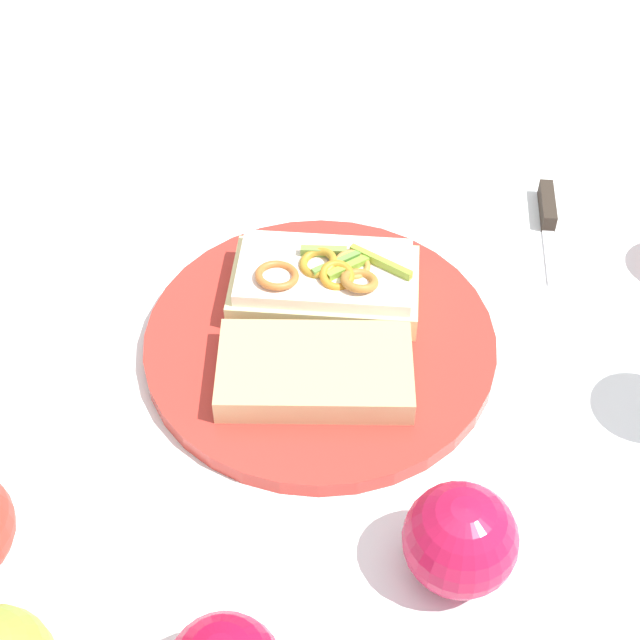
{
  "coord_description": "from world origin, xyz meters",
  "views": [
    {
      "loc": [
        0.21,
        -0.49,
        0.6
      ],
      "look_at": [
        0.0,
        0.0,
        0.04
      ],
      "focal_mm": 53.97,
      "sensor_mm": 36.0,
      "label": 1
    }
  ],
  "objects_px": {
    "plate": "(320,343)",
    "knife": "(548,216)",
    "sandwich": "(325,281)",
    "apple_4": "(460,540)",
    "bread_slice_side": "(315,371)"
  },
  "relations": [
    {
      "from": "knife",
      "to": "plate",
      "type": "bearing_deg",
      "value": -48.51
    },
    {
      "from": "plate",
      "to": "bread_slice_side",
      "type": "bearing_deg",
      "value": -71.85
    },
    {
      "from": "sandwich",
      "to": "bread_slice_side",
      "type": "bearing_deg",
      "value": -90.25
    },
    {
      "from": "sandwich",
      "to": "apple_4",
      "type": "xyz_separation_m",
      "value": [
        0.18,
        -0.19,
        0.01
      ]
    },
    {
      "from": "sandwich",
      "to": "apple_4",
      "type": "distance_m",
      "value": 0.26
    },
    {
      "from": "bread_slice_side",
      "to": "apple_4",
      "type": "relative_size",
      "value": 1.95
    },
    {
      "from": "sandwich",
      "to": "apple_4",
      "type": "relative_size",
      "value": 2.29
    },
    {
      "from": "bread_slice_side",
      "to": "sandwich",
      "type": "bearing_deg",
      "value": 85.68
    },
    {
      "from": "sandwich",
      "to": "knife",
      "type": "height_order",
      "value": "sandwich"
    },
    {
      "from": "sandwich",
      "to": "knife",
      "type": "bearing_deg",
      "value": 33.23
    },
    {
      "from": "bread_slice_side",
      "to": "plate",
      "type": "bearing_deg",
      "value": 85.93
    },
    {
      "from": "sandwich",
      "to": "knife",
      "type": "xyz_separation_m",
      "value": [
        0.15,
        0.19,
        -0.03
      ]
    },
    {
      "from": "knife",
      "to": "bread_slice_side",
      "type": "bearing_deg",
      "value": -41.86
    },
    {
      "from": "plate",
      "to": "sandwich",
      "type": "bearing_deg",
      "value": 107.65
    },
    {
      "from": "plate",
      "to": "knife",
      "type": "xyz_separation_m",
      "value": [
        0.14,
        0.23,
        -0.0
      ]
    }
  ]
}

